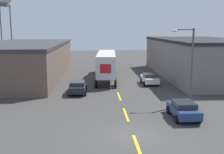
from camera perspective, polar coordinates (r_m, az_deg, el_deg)
ground_plane at (r=20.40m, az=4.37°, el=-11.68°), size 160.00×160.00×0.00m
road_centerline at (r=24.98m, az=2.83°, el=-7.59°), size 0.20×17.65×0.01m
warehouse_left at (r=46.85m, az=-17.51°, el=3.42°), size 12.50×30.18×5.30m
warehouse_right at (r=46.89m, az=17.30°, el=3.82°), size 12.33×26.30×5.92m
semi_truck at (r=42.22m, az=-1.10°, el=2.92°), size 3.63×15.70×4.04m
parked_car_right_far at (r=38.49m, az=7.65°, el=-0.32°), size 2.08×4.17×1.45m
parked_car_left_far at (r=32.93m, az=-7.01°, el=-2.01°), size 2.08×4.17×1.45m
parked_car_right_near at (r=24.52m, az=14.31°, el=-6.33°), size 2.08×4.17×1.45m
street_lamp at (r=28.83m, az=15.50°, el=3.28°), size 2.26×0.32×7.54m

